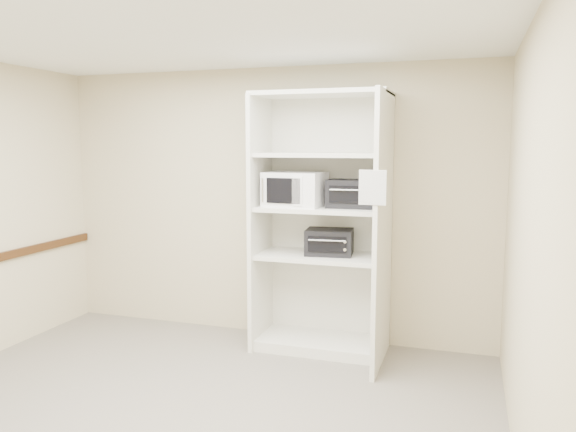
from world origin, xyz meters
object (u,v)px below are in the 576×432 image
(shelving_unit, at_px, (326,232))
(toaster_oven_lower, at_px, (329,242))
(microwave, at_px, (295,189))
(toaster_oven_upper, at_px, (352,194))

(shelving_unit, relative_size, toaster_oven_lower, 5.64)
(microwave, height_order, toaster_oven_lower, microwave)
(microwave, relative_size, toaster_oven_lower, 1.24)
(shelving_unit, relative_size, microwave, 4.54)
(toaster_oven_upper, xyz_separation_m, toaster_oven_lower, (-0.21, -0.01, -0.46))
(toaster_oven_upper, bearing_deg, shelving_unit, -173.63)
(toaster_oven_upper, relative_size, toaster_oven_lower, 1.03)
(shelving_unit, distance_m, toaster_oven_lower, 0.10)
(toaster_oven_upper, bearing_deg, microwave, -175.20)
(toaster_oven_upper, distance_m, toaster_oven_lower, 0.50)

